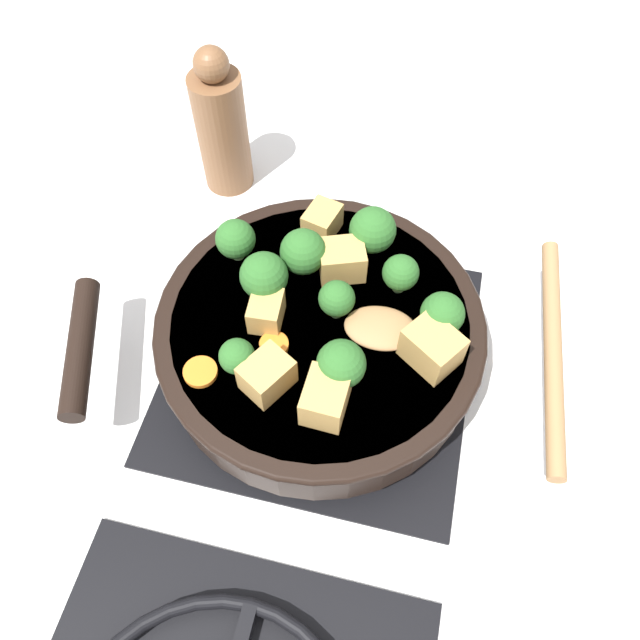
% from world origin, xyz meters
% --- Properties ---
extents(ground_plane, '(2.40, 2.40, 0.00)m').
position_xyz_m(ground_plane, '(0.00, 0.00, 0.00)').
color(ground_plane, white).
extents(front_burner_grate, '(0.31, 0.31, 0.03)m').
position_xyz_m(front_burner_grate, '(0.00, 0.00, 0.01)').
color(front_burner_grate, black).
rests_on(front_burner_grate, ground_plane).
extents(skillet_pan, '(0.41, 0.32, 0.06)m').
position_xyz_m(skillet_pan, '(0.00, 0.00, 0.06)').
color(skillet_pan, black).
rests_on(skillet_pan, front_burner_grate).
extents(wooden_spoon, '(0.21, 0.24, 0.02)m').
position_xyz_m(wooden_spoon, '(-0.15, -0.01, 0.09)').
color(wooden_spoon, '#A87A4C').
rests_on(wooden_spoon, skillet_pan).
extents(tofu_cube_center_large, '(0.04, 0.04, 0.03)m').
position_xyz_m(tofu_cube_center_large, '(0.02, -0.11, 0.10)').
color(tofu_cube_center_large, tan).
rests_on(tofu_cube_center_large, skillet_pan).
extents(tofu_cube_near_handle, '(0.04, 0.05, 0.04)m').
position_xyz_m(tofu_cube_near_handle, '(-0.03, 0.09, 0.10)').
color(tofu_cube_near_handle, tan).
rests_on(tofu_cube_near_handle, skillet_pan).
extents(tofu_cube_east_chunk, '(0.06, 0.06, 0.04)m').
position_xyz_m(tofu_cube_east_chunk, '(-0.11, 0.02, 0.10)').
color(tofu_cube_east_chunk, tan).
rests_on(tofu_cube_east_chunk, skillet_pan).
extents(tofu_cube_west_chunk, '(0.05, 0.05, 0.03)m').
position_xyz_m(tofu_cube_west_chunk, '(0.03, 0.08, 0.10)').
color(tofu_cube_west_chunk, tan).
rests_on(tofu_cube_west_chunk, skillet_pan).
extents(tofu_cube_back_piece, '(0.03, 0.04, 0.03)m').
position_xyz_m(tofu_cube_back_piece, '(0.05, 0.01, 0.10)').
color(tofu_cube_back_piece, tan).
rests_on(tofu_cube_back_piece, skillet_pan).
extents(tofu_cube_front_piece, '(0.05, 0.05, 0.03)m').
position_xyz_m(tofu_cube_front_piece, '(-0.01, -0.06, 0.10)').
color(tofu_cube_front_piece, tan).
rests_on(tofu_cube_front_piece, skillet_pan).
extents(broccoli_floret_near_spoon, '(0.03, 0.03, 0.04)m').
position_xyz_m(broccoli_floret_near_spoon, '(0.06, 0.07, 0.11)').
color(broccoli_floret_near_spoon, '#709956').
rests_on(broccoli_floret_near_spoon, skillet_pan).
extents(broccoli_floret_center_top, '(0.04, 0.04, 0.04)m').
position_xyz_m(broccoli_floret_center_top, '(-0.07, -0.05, 0.11)').
color(broccoli_floret_center_top, '#709956').
rests_on(broccoli_floret_center_top, skillet_pan).
extents(broccoli_floret_east_rim, '(0.04, 0.04, 0.05)m').
position_xyz_m(broccoli_floret_east_rim, '(0.10, -0.06, 0.11)').
color(broccoli_floret_east_rim, '#709956').
rests_on(broccoli_floret_east_rim, skillet_pan).
extents(broccoli_floret_west_rim, '(0.03, 0.03, 0.04)m').
position_xyz_m(broccoli_floret_west_rim, '(-0.01, -0.01, 0.11)').
color(broccoli_floret_west_rim, '#709956').
rests_on(broccoli_floret_west_rim, skillet_pan).
extents(broccoli_floret_north_edge, '(0.05, 0.05, 0.05)m').
position_xyz_m(broccoli_floret_north_edge, '(0.06, -0.02, 0.11)').
color(broccoli_floret_north_edge, '#709956').
rests_on(broccoli_floret_north_edge, skillet_pan).
extents(broccoli_floret_south_cluster, '(0.04, 0.04, 0.05)m').
position_xyz_m(broccoli_floret_south_cluster, '(-0.11, -0.02, 0.11)').
color(broccoli_floret_south_cluster, '#709956').
rests_on(broccoli_floret_south_cluster, skillet_pan).
extents(broccoli_floret_mid_floret, '(0.04, 0.04, 0.05)m').
position_xyz_m(broccoli_floret_mid_floret, '(-0.03, 0.06, 0.11)').
color(broccoli_floret_mid_floret, '#709956').
rests_on(broccoli_floret_mid_floret, skillet_pan).
extents(broccoli_floret_small_inner, '(0.05, 0.05, 0.05)m').
position_xyz_m(broccoli_floret_small_inner, '(-0.03, -0.10, 0.11)').
color(broccoli_floret_small_inner, '#709956').
rests_on(broccoli_floret_small_inner, skillet_pan).
extents(broccoli_floret_tall_stem, '(0.04, 0.04, 0.05)m').
position_xyz_m(broccoli_floret_tall_stem, '(0.03, -0.05, 0.11)').
color(broccoli_floret_tall_stem, '#709956').
rests_on(broccoli_floret_tall_stem, skillet_pan).
extents(carrot_slice_orange_thin, '(0.03, 0.03, 0.01)m').
position_xyz_m(carrot_slice_orange_thin, '(0.09, 0.08, 0.09)').
color(carrot_slice_orange_thin, orange).
rests_on(carrot_slice_orange_thin, skillet_pan).
extents(carrot_slice_near_center, '(0.03, 0.03, 0.01)m').
position_xyz_m(carrot_slice_near_center, '(0.03, 0.04, 0.09)').
color(carrot_slice_near_center, orange).
rests_on(carrot_slice_near_center, skillet_pan).
extents(pepper_mill, '(0.06, 0.06, 0.19)m').
position_xyz_m(pepper_mill, '(0.17, -0.23, 0.08)').
color(pepper_mill, brown).
rests_on(pepper_mill, ground_plane).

